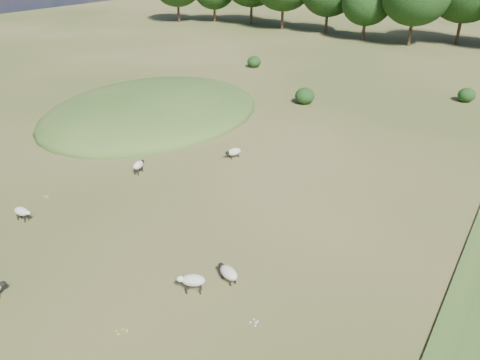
# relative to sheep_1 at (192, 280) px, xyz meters

# --- Properties ---
(ground) EXTENTS (160.00, 160.00, 0.00)m
(ground) POSITION_rel_sheep_1_xyz_m (-4.85, 23.88, -0.59)
(ground) COLOR #324916
(ground) RESTS_ON ground
(mound) EXTENTS (16.00, 20.00, 4.00)m
(mound) POSITION_rel_sheep_1_xyz_m (-16.85, 15.88, -0.59)
(mound) COLOR #33561E
(mound) RESTS_ON ground
(shrubs) EXTENTS (24.32, 10.77, 1.42)m
(shrubs) POSITION_rel_sheep_1_xyz_m (-7.25, 30.34, 0.07)
(shrubs) COLOR black
(shrubs) RESTS_ON ground
(sheep_1) EXTENTS (1.19, 0.93, 0.85)m
(sheep_1) POSITION_rel_sheep_1_xyz_m (0.00, 0.00, 0.00)
(sheep_1) COLOR beige
(sheep_1) RESTS_ON ground
(sheep_2) EXTENTS (0.65, 1.12, 0.78)m
(sheep_2) POSITION_rel_sheep_1_xyz_m (-9.70, 6.90, -0.04)
(sheep_2) COLOR beige
(sheep_2) RESTS_ON ground
(sheep_3) EXTENTS (0.87, 1.20, 0.67)m
(sheep_3) POSITION_rel_sheep_1_xyz_m (-6.07, 12.04, -0.17)
(sheep_3) COLOR beige
(sheep_3) RESTS_ON ground
(sheep_4) EXTENTS (1.08, 0.56, 0.76)m
(sheep_4) POSITION_rel_sheep_1_xyz_m (-10.73, -0.43, -0.06)
(sheep_4) COLOR beige
(sheep_4) RESTS_ON ground
(sheep_5) EXTENTS (1.26, 0.83, 0.70)m
(sheep_5) POSITION_rel_sheep_1_xyz_m (0.81, 1.37, -0.15)
(sheep_5) COLOR beige
(sheep_5) RESTS_ON ground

